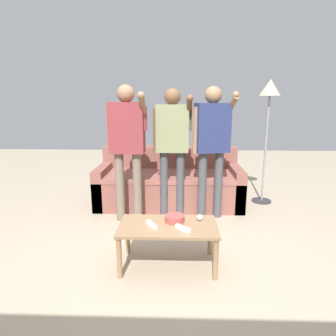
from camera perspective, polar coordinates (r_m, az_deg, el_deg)
ground_plane at (r=2.99m, az=0.74°, el=-16.10°), size 12.00×12.00×0.00m
couch at (r=4.19m, az=0.24°, el=-3.21°), size 2.02×0.86×0.78m
coffee_table at (r=2.62m, az=0.01°, el=-12.30°), size 0.87×0.48×0.39m
snack_bowl at (r=2.65m, az=1.34°, el=-9.95°), size 0.18×0.18×0.06m
game_remote_nunchuk at (r=2.71m, az=6.27°, el=-9.65°), size 0.06×0.09×0.05m
floor_lamp at (r=4.29m, az=19.40°, el=12.52°), size 0.29×0.29×1.75m
player_left at (r=3.44m, az=-8.10°, el=5.88°), size 0.48×0.36×1.64m
player_center at (r=3.59m, az=0.86°, el=5.96°), size 0.48×0.34×1.61m
player_right at (r=3.54m, az=8.69°, el=5.94°), size 0.51×0.32×1.63m
game_remote_wand_near at (r=2.50m, az=2.96°, el=-11.83°), size 0.14×0.14×0.03m
game_remote_wand_far at (r=2.57m, az=-3.29°, el=-11.10°), size 0.11×0.16×0.03m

